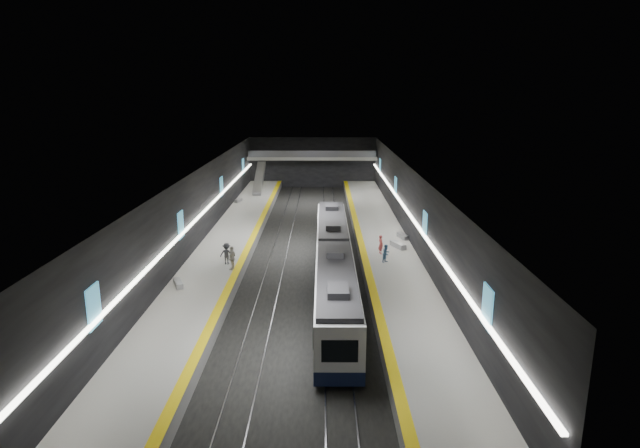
{
  "coord_description": "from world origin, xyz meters",
  "views": [
    {
      "loc": [
        1.63,
        -50.06,
        15.05
      ],
      "look_at": [
        1.37,
        1.56,
        2.2
      ],
      "focal_mm": 30.0,
      "sensor_mm": 36.0,
      "label": 1
    }
  ],
  "objects_px": {
    "passenger_left_b": "(227,254)",
    "passenger_right_b": "(386,254)",
    "bench_right_far": "(403,236)",
    "passenger_right_a": "(381,245)",
    "bench_right_near": "(398,245)",
    "passenger_left_a": "(232,258)",
    "train": "(334,262)",
    "bench_left_near": "(178,283)",
    "escalator": "(259,178)",
    "bench_left_far": "(238,200)"
  },
  "relations": [
    {
      "from": "train",
      "to": "passenger_right_a",
      "type": "distance_m",
      "value": 7.34
    },
    {
      "from": "bench_left_near",
      "to": "passenger_left_a",
      "type": "height_order",
      "value": "passenger_left_a"
    },
    {
      "from": "bench_left_near",
      "to": "bench_right_far",
      "type": "bearing_deg",
      "value": 12.26
    },
    {
      "from": "bench_left_near",
      "to": "passenger_right_a",
      "type": "distance_m",
      "value": 17.87
    },
    {
      "from": "train",
      "to": "passenger_left_b",
      "type": "xyz_separation_m",
      "value": [
        -8.85,
        2.93,
        -0.29
      ]
    },
    {
      "from": "train",
      "to": "bench_left_far",
      "type": "distance_m",
      "value": 31.19
    },
    {
      "from": "passenger_left_b",
      "to": "bench_left_near",
      "type": "bearing_deg",
      "value": 68.74
    },
    {
      "from": "bench_right_near",
      "to": "passenger_right_a",
      "type": "distance_m",
      "value": 2.72
    },
    {
      "from": "bench_left_near",
      "to": "bench_right_near",
      "type": "relative_size",
      "value": 0.86
    },
    {
      "from": "escalator",
      "to": "passenger_left_b",
      "type": "distance_m",
      "value": 33.65
    },
    {
      "from": "passenger_left_b",
      "to": "passenger_right_b",
      "type": "bearing_deg",
      "value": -170.85
    },
    {
      "from": "train",
      "to": "passenger_left_a",
      "type": "xyz_separation_m",
      "value": [
        -8.17,
        1.57,
        -0.22
      ]
    },
    {
      "from": "escalator",
      "to": "passenger_left_b",
      "type": "bearing_deg",
      "value": -88.04
    },
    {
      "from": "bench_left_near",
      "to": "bench_left_far",
      "type": "xyz_separation_m",
      "value": [
        -0.3,
        31.06,
        -0.01
      ]
    },
    {
      "from": "bench_left_far",
      "to": "bench_right_far",
      "type": "distance_m",
      "value": 25.91
    },
    {
      "from": "bench_left_near",
      "to": "passenger_right_a",
      "type": "xyz_separation_m",
      "value": [
        15.87,
        8.19,
        0.64
      ]
    },
    {
      "from": "bench_left_far",
      "to": "bench_left_near",
      "type": "bearing_deg",
      "value": -75.26
    },
    {
      "from": "escalator",
      "to": "bench_right_far",
      "type": "height_order",
      "value": "escalator"
    },
    {
      "from": "train",
      "to": "bench_left_near",
      "type": "relative_size",
      "value": 17.36
    },
    {
      "from": "bench_right_far",
      "to": "passenger_right_a",
      "type": "distance_m",
      "value": 5.84
    },
    {
      "from": "bench_right_near",
      "to": "passenger_left_a",
      "type": "relative_size",
      "value": 1.04
    },
    {
      "from": "bench_right_far",
      "to": "bench_left_far",
      "type": "bearing_deg",
      "value": 120.83
    },
    {
      "from": "bench_left_near",
      "to": "bench_left_far",
      "type": "distance_m",
      "value": 31.06
    },
    {
      "from": "passenger_right_b",
      "to": "passenger_left_b",
      "type": "distance_m",
      "value": 13.35
    },
    {
      "from": "passenger_left_a",
      "to": "train",
      "type": "bearing_deg",
      "value": 91.21
    },
    {
      "from": "train",
      "to": "escalator",
      "type": "height_order",
      "value": "escalator"
    },
    {
      "from": "bench_left_near",
      "to": "passenger_left_b",
      "type": "xyz_separation_m",
      "value": [
        2.74,
        5.17,
        0.7
      ]
    },
    {
      "from": "bench_left_far",
      "to": "passenger_left_a",
      "type": "distance_m",
      "value": 27.5
    },
    {
      "from": "bench_right_near",
      "to": "bench_left_near",
      "type": "bearing_deg",
      "value": -174.04
    },
    {
      "from": "bench_right_near",
      "to": "passenger_left_a",
      "type": "distance_m",
      "value": 15.61
    },
    {
      "from": "escalator",
      "to": "passenger_left_b",
      "type": "xyz_separation_m",
      "value": [
        1.15,
        -33.61,
        -0.99
      ]
    },
    {
      "from": "passenger_right_a",
      "to": "bench_left_far",
      "type": "bearing_deg",
      "value": 12.79
    },
    {
      "from": "passenger_right_a",
      "to": "bench_left_near",
      "type": "bearing_deg",
      "value": 94.83
    },
    {
      "from": "passenger_right_a",
      "to": "passenger_left_b",
      "type": "relative_size",
      "value": 0.94
    },
    {
      "from": "passenger_left_b",
      "to": "passenger_right_a",
      "type": "bearing_deg",
      "value": -160.43
    },
    {
      "from": "escalator",
      "to": "passenger_right_a",
      "type": "height_order",
      "value": "escalator"
    },
    {
      "from": "bench_left_far",
      "to": "passenger_right_b",
      "type": "height_order",
      "value": "passenger_right_b"
    },
    {
      "from": "escalator",
      "to": "bench_right_near",
      "type": "relative_size",
      "value": 3.97
    },
    {
      "from": "passenger_right_a",
      "to": "passenger_left_a",
      "type": "distance_m",
      "value": 13.2
    },
    {
      "from": "bench_right_far",
      "to": "escalator",
      "type": "bearing_deg",
      "value": 107.75
    },
    {
      "from": "bench_left_far",
      "to": "bench_right_far",
      "type": "xyz_separation_m",
      "value": [
        18.89,
        -17.73,
        0.02
      ]
    },
    {
      "from": "bench_right_near",
      "to": "passenger_left_b",
      "type": "bearing_deg",
      "value": 174.51
    },
    {
      "from": "passenger_right_b",
      "to": "passenger_left_a",
      "type": "relative_size",
      "value": 0.8
    },
    {
      "from": "passenger_left_b",
      "to": "passenger_left_a",
      "type": "bearing_deg",
      "value": 123.26
    },
    {
      "from": "escalator",
      "to": "bench_left_near",
      "type": "relative_size",
      "value": 4.62
    },
    {
      "from": "bench_right_near",
      "to": "bench_right_far",
      "type": "xyz_separation_m",
      "value": [
        0.92,
        3.18,
        -0.02
      ]
    },
    {
      "from": "train",
      "to": "passenger_left_b",
      "type": "distance_m",
      "value": 9.33
    },
    {
      "from": "passenger_right_b",
      "to": "bench_right_far",
      "type": "bearing_deg",
      "value": 23.79
    },
    {
      "from": "passenger_right_a",
      "to": "passenger_left_a",
      "type": "relative_size",
      "value": 0.88
    },
    {
      "from": "train",
      "to": "bench_left_near",
      "type": "distance_m",
      "value": 11.85
    }
  ]
}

